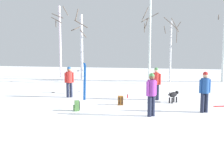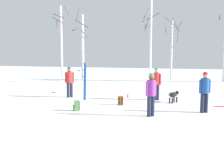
{
  "view_description": "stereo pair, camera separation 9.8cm",
  "coord_description": "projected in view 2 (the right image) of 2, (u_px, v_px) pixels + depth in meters",
  "views": [
    {
      "loc": [
        2.79,
        -10.46,
        2.53
      ],
      "look_at": [
        -0.26,
        1.62,
        1.0
      ],
      "focal_mm": 42.24,
      "sensor_mm": 36.0,
      "label": 1
    },
    {
      "loc": [
        2.89,
        -10.44,
        2.53
      ],
      "look_at": [
        -0.26,
        1.62,
        1.0
      ],
      "focal_mm": 42.24,
      "sensor_mm": 36.0,
      "label": 2
    }
  ],
  "objects": [
    {
      "name": "ski_poles_0",
      "position": [
        79.0,
        81.0,
        16.17
      ],
      "size": [
        0.07,
        0.28,
        1.43
      ],
      "color": "#B2B2BC",
      "rests_on": "ground_plane"
    },
    {
      "name": "backpack_0",
      "position": [
        76.0,
        106.0,
        11.32
      ],
      "size": [
        0.34,
        0.32,
        0.44
      ],
      "color": "#4C7F3F",
      "rests_on": "ground_plane"
    },
    {
      "name": "ski_pair_planted_0",
      "position": [
        85.0,
        82.0,
        13.77
      ],
      "size": [
        0.19,
        0.03,
        1.95
      ],
      "color": "blue",
      "rests_on": "ground_plane"
    },
    {
      "name": "birch_tree_3",
      "position": [
        172.0,
        48.0,
        21.6
      ],
      "size": [
        1.39,
        1.4,
        5.31
      ],
      "color": "silver",
      "rests_on": "ground_plane"
    },
    {
      "name": "ski_pair_lying_1",
      "position": [
        54.0,
        93.0,
        16.31
      ],
      "size": [
        1.69,
        0.32,
        0.05
      ],
      "color": "white",
      "rests_on": "ground_plane"
    },
    {
      "name": "person_1",
      "position": [
        205.0,
        89.0,
        10.9
      ],
      "size": [
        0.47,
        0.34,
        1.72
      ],
      "color": "#1E2338",
      "rests_on": "ground_plane"
    },
    {
      "name": "water_bottle_0",
      "position": [
        128.0,
        96.0,
        14.49
      ],
      "size": [
        0.07,
        0.07,
        0.21
      ],
      "color": "red",
      "rests_on": "ground_plane"
    },
    {
      "name": "birch_tree_1",
      "position": [
        82.0,
        45.0,
        23.81
      ],
      "size": [
        1.68,
        1.69,
        6.4
      ],
      "color": "silver",
      "rests_on": "ground_plane"
    },
    {
      "name": "backpack_1",
      "position": [
        120.0,
        101.0,
        12.55
      ],
      "size": [
        0.3,
        0.33,
        0.44
      ],
      "color": "#99591E",
      "rests_on": "ground_plane"
    },
    {
      "name": "ground_plane",
      "position": [
        108.0,
        112.0,
        11.06
      ],
      "size": [
        60.0,
        60.0,
        0.0
      ],
      "primitive_type": "plane",
      "color": "white"
    },
    {
      "name": "person_2",
      "position": [
        70.0,
        80.0,
        14.62
      ],
      "size": [
        0.45,
        0.34,
        1.72
      ],
      "color": "#1E2338",
      "rests_on": "ground_plane"
    },
    {
      "name": "person_0",
      "position": [
        156.0,
        82.0,
        13.77
      ],
      "size": [
        0.51,
        0.34,
        1.72
      ],
      "color": "#1E2338",
      "rests_on": "ground_plane"
    },
    {
      "name": "birch_tree_0",
      "position": [
        61.0,
        40.0,
        25.9
      ],
      "size": [
        1.34,
        1.35,
        6.96
      ],
      "color": "silver",
      "rests_on": "ground_plane"
    },
    {
      "name": "dog",
      "position": [
        174.0,
        95.0,
        13.11
      ],
      "size": [
        0.52,
        0.79,
        0.57
      ],
      "color": "black",
      "rests_on": "ground_plane"
    },
    {
      "name": "birch_tree_2",
      "position": [
        150.0,
        39.0,
        20.49
      ],
      "size": [
        1.33,
        1.2,
        6.68
      ],
      "color": "white",
      "rests_on": "ground_plane"
    },
    {
      "name": "person_3",
      "position": [
        151.0,
        92.0,
        10.26
      ],
      "size": [
        0.38,
        0.41,
        1.72
      ],
      "color": "#1E2338",
      "rests_on": "ground_plane"
    }
  ]
}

